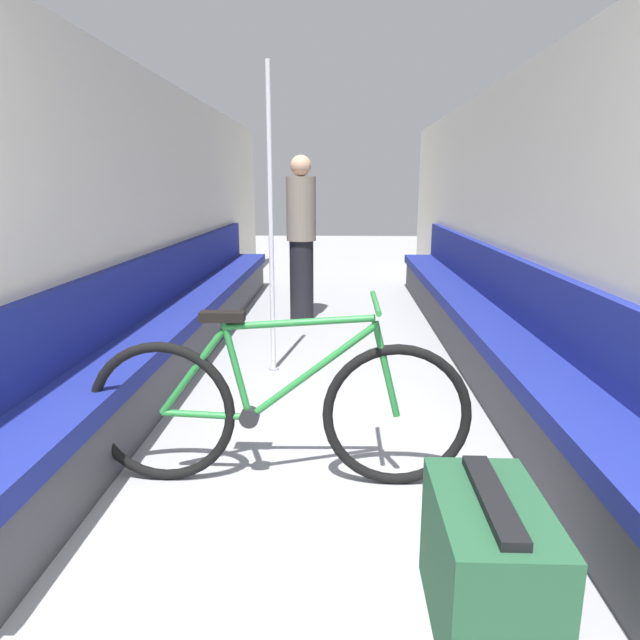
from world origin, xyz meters
TOP-DOWN VIEW (x-y plane):
  - wall_left at (-1.44, 3.69)m, footprint 0.10×10.57m
  - wall_right at (1.44, 3.69)m, footprint 0.10×10.57m
  - bench_seat_row_left at (-1.20, 3.71)m, footprint 0.43×6.53m
  - bench_seat_row_right at (1.20, 3.71)m, footprint 0.43×6.53m
  - bicycle at (-0.20, 1.59)m, footprint 1.78×0.46m
  - grab_pole_near at (-0.42, 3.28)m, footprint 0.08×0.08m
  - passenger_standing at (-0.32, 4.96)m, footprint 0.30×0.30m
  - luggage_bag at (0.55, 0.69)m, footprint 0.33×0.58m

SIDE VIEW (x-z plane):
  - luggage_bag at x=0.55m, z-range -0.01..0.46m
  - bench_seat_row_left at x=-1.20m, z-range -0.14..0.73m
  - bench_seat_row_right at x=1.20m, z-range -0.14..0.73m
  - bicycle at x=-0.20m, z-range -0.08..0.81m
  - passenger_standing at x=-0.32m, z-range 0.03..1.70m
  - grab_pole_near at x=-0.42m, z-range -0.03..2.18m
  - wall_left at x=-1.44m, z-range 0.00..2.23m
  - wall_right at x=1.44m, z-range 0.00..2.23m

